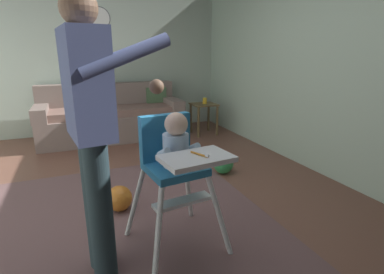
{
  "coord_description": "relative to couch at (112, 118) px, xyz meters",
  "views": [
    {
      "loc": [
        -0.38,
        -2.33,
        1.32
      ],
      "look_at": [
        0.3,
        -0.66,
        0.81
      ],
      "focal_mm": 27.26,
      "sensor_mm": 36.0,
      "label": 1
    }
  ],
  "objects": [
    {
      "name": "ground",
      "position": [
        -0.16,
        -2.45,
        -0.38
      ],
      "size": [
        5.91,
        7.47,
        0.1
      ],
      "primitive_type": "cube",
      "color": "brown"
    },
    {
      "name": "wall_far",
      "position": [
        -0.16,
        0.52,
        0.93
      ],
      "size": [
        5.11,
        0.06,
        2.51
      ],
      "primitive_type": "cube",
      "color": "#B0C1B1",
      "rests_on": "ground"
    },
    {
      "name": "wall_right",
      "position": [
        2.03,
        -2.15,
        0.93
      ],
      "size": [
        0.06,
        6.47,
        2.51
      ],
      "primitive_type": "cube",
      "color": "#AEC6B1",
      "rests_on": "ground"
    },
    {
      "name": "area_rug",
      "position": [
        -0.28,
        -2.82,
        -0.33
      ],
      "size": [
        2.35,
        2.8,
        0.01
      ],
      "primitive_type": "cube",
      "color": "brown",
      "rests_on": "ground"
    },
    {
      "name": "couch",
      "position": [
        0.0,
        0.0,
        0.0
      ],
      "size": [
        2.21,
        0.86,
        0.86
      ],
      "rotation": [
        0.0,
        0.0,
        -1.57
      ],
      "color": "gray",
      "rests_on": "ground"
    },
    {
      "name": "high_chair",
      "position": [
        0.04,
        -3.05,
        0.34
      ],
      "size": [
        0.67,
        0.78,
        0.98
      ],
      "rotation": [
        0.0,
        0.0,
        -1.45
      ],
      "color": "white",
      "rests_on": "ground"
    },
    {
      "name": "adult_standing",
      "position": [
        -0.47,
        -3.12,
        0.6
      ],
      "size": [
        0.56,
        0.5,
        1.64
      ],
      "rotation": [
        0.0,
        0.0,
        0.14
      ],
      "color": "#24353B",
      "rests_on": "ground"
    },
    {
      "name": "toy_ball",
      "position": [
        -0.27,
        -2.42,
        -0.22
      ],
      "size": [
        0.22,
        0.22,
        0.22
      ],
      "primitive_type": "sphere",
      "color": "orange",
      "rests_on": "ground"
    },
    {
      "name": "toy_ball_second",
      "position": [
        0.97,
        -2.02,
        -0.21
      ],
      "size": [
        0.23,
        0.23,
        0.23
      ],
      "primitive_type": "sphere",
      "color": "green",
      "rests_on": "ground"
    },
    {
      "name": "side_table",
      "position": [
        1.47,
        -0.36,
        0.05
      ],
      "size": [
        0.4,
        0.4,
        0.52
      ],
      "color": "brown",
      "rests_on": "ground"
    },
    {
      "name": "sippy_cup",
      "position": [
        1.49,
        -0.36,
        0.24
      ],
      "size": [
        0.07,
        0.07,
        0.1
      ],
      "primitive_type": "cylinder",
      "color": "gold",
      "rests_on": "side_table"
    },
    {
      "name": "wall_clock",
      "position": [
        -0.03,
        0.48,
        1.55
      ],
      "size": [
        0.35,
        0.04,
        0.35
      ],
      "color": "white"
    }
  ]
}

